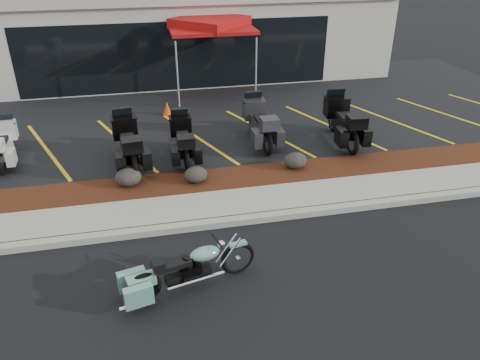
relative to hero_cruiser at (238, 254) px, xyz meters
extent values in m
plane|color=black|center=(0.09, 0.78, -0.45)|extent=(90.00, 90.00, 0.00)
cube|color=gray|center=(0.09, 1.68, -0.38)|extent=(24.00, 0.25, 0.15)
cube|color=gray|center=(0.09, 2.38, -0.38)|extent=(24.00, 1.20, 0.15)
cube|color=black|center=(0.09, 3.58, -0.37)|extent=(24.00, 1.20, 0.16)
cube|color=black|center=(0.09, 8.98, -0.38)|extent=(26.00, 9.60, 0.15)
cube|color=#A49F94|center=(0.09, 15.28, 1.55)|extent=(18.00, 8.00, 4.00)
cube|color=black|center=(0.09, 11.30, 1.05)|extent=(12.00, 0.06, 2.60)
ellipsoid|color=black|center=(-1.99, 3.71, -0.06)|extent=(0.65, 0.54, 0.46)
ellipsoid|color=black|center=(-0.33, 3.53, -0.08)|extent=(0.58, 0.49, 0.41)
ellipsoid|color=black|center=(2.38, 3.75, -0.07)|extent=(0.61, 0.51, 0.43)
cone|color=#DB4407|center=(-0.65, 8.61, -0.07)|extent=(0.30, 0.30, 0.46)
cylinder|color=silver|center=(0.28, 9.03, 0.87)|extent=(0.06, 0.06, 2.34)
cylinder|color=silver|center=(3.01, 9.80, 0.87)|extent=(0.06, 0.06, 2.34)
cylinder|color=silver|center=(-0.49, 11.77, 0.87)|extent=(0.06, 0.06, 2.34)
cylinder|color=silver|center=(2.25, 12.54, 0.87)|extent=(0.06, 0.06, 2.34)
cube|color=maroon|center=(1.26, 10.78, 2.19)|extent=(3.76, 3.76, 0.12)
cube|color=maroon|center=(1.26, 10.78, 2.36)|extent=(3.04, 3.04, 0.36)
camera|label=1|loc=(-1.47, -6.92, 5.38)|focal=35.00mm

